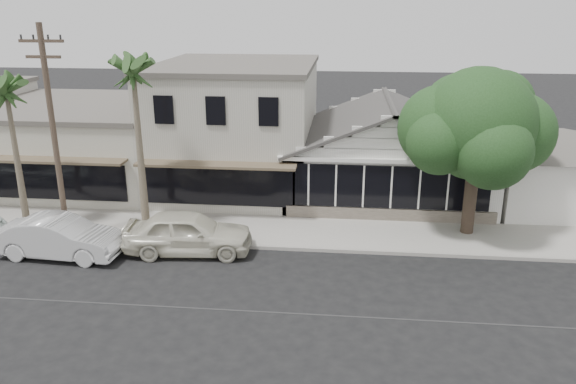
# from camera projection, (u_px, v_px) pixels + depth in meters

# --- Properties ---
(ground) EXTENTS (140.00, 140.00, 0.00)m
(ground) POSITION_uv_depth(u_px,v_px,m) (254.00, 311.00, 18.56)
(ground) COLOR black
(ground) RESTS_ON ground
(sidewalk_north) EXTENTS (90.00, 3.50, 0.15)m
(sidewalk_north) POSITION_uv_depth(u_px,v_px,m) (105.00, 224.00, 25.67)
(sidewalk_north) COLOR #9E9991
(sidewalk_north) RESTS_ON ground
(corner_shop) EXTENTS (10.40, 8.60, 5.10)m
(corner_shop) POSITION_uv_depth(u_px,v_px,m) (387.00, 147.00, 29.00)
(corner_shop) COLOR white
(corner_shop) RESTS_ON ground
(side_cottage) EXTENTS (6.00, 6.00, 3.00)m
(side_cottage) POSITION_uv_depth(u_px,v_px,m) (555.00, 178.00, 27.65)
(side_cottage) COLOR white
(side_cottage) RESTS_ON ground
(row_building_near) EXTENTS (8.00, 10.00, 6.50)m
(row_building_near) POSITION_uv_depth(u_px,v_px,m) (238.00, 128.00, 30.54)
(row_building_near) COLOR beige
(row_building_near) RESTS_ON ground
(row_building_midnear) EXTENTS (10.00, 10.00, 4.20)m
(row_building_midnear) POSITION_uv_depth(u_px,v_px,m) (82.00, 144.00, 31.77)
(row_building_midnear) COLOR beige
(row_building_midnear) RESTS_ON ground
(utility_pole) EXTENTS (1.80, 0.24, 9.00)m
(utility_pole) POSITION_uv_depth(u_px,v_px,m) (53.00, 130.00, 22.80)
(utility_pole) COLOR brown
(utility_pole) RESTS_ON ground
(car_0) EXTENTS (5.31, 2.48, 1.76)m
(car_0) POSITION_uv_depth(u_px,v_px,m) (188.00, 233.00, 22.69)
(car_0) COLOR silver
(car_0) RESTS_ON ground
(car_1) EXTENTS (5.08, 2.05, 1.64)m
(car_1) POSITION_uv_depth(u_px,v_px,m) (60.00, 237.00, 22.37)
(car_1) COLOR silver
(car_1) RESTS_ON ground
(shade_tree) EXTENTS (6.59, 5.96, 7.31)m
(shade_tree) POSITION_uv_depth(u_px,v_px,m) (475.00, 126.00, 23.37)
(shade_tree) COLOR #463A2A
(shade_tree) RESTS_ON ground
(palm_east) EXTENTS (2.46, 2.46, 8.17)m
(palm_east) POSITION_uv_depth(u_px,v_px,m) (133.00, 72.00, 23.02)
(palm_east) COLOR #726651
(palm_east) RESTS_ON ground
(palm_mid) EXTENTS (2.90, 2.90, 7.30)m
(palm_mid) POSITION_uv_depth(u_px,v_px,m) (6.00, 91.00, 23.17)
(palm_mid) COLOR #726651
(palm_mid) RESTS_ON ground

